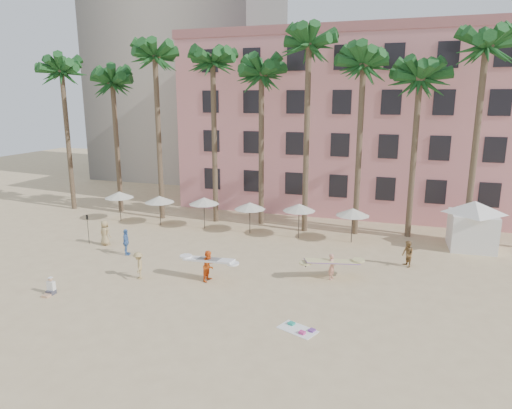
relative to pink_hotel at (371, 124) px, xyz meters
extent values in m
plane|color=#D1B789|center=(-7.00, -26.00, -8.00)|extent=(120.00, 120.00, 0.00)
cube|color=#D88487|center=(0.00, 0.00, 0.00)|extent=(35.00, 14.00, 16.00)
cylinder|color=brown|center=(-27.00, -11.00, -1.50)|extent=(0.44, 0.44, 13.00)
cylinder|color=brown|center=(-22.00, -10.50, -2.00)|extent=(0.44, 0.44, 12.00)
cylinder|color=brown|center=(-17.00, -11.50, -1.00)|extent=(0.44, 0.44, 14.00)
cylinder|color=brown|center=(-12.00, -11.00, -1.25)|extent=(0.44, 0.44, 13.50)
cylinder|color=brown|center=(-8.00, -10.50, -1.75)|extent=(0.44, 0.44, 12.50)
cylinder|color=brown|center=(-4.00, -11.50, -0.75)|extent=(0.44, 0.44, 14.50)
cylinder|color=brown|center=(0.00, -11.00, -1.50)|extent=(0.44, 0.44, 13.00)
cylinder|color=brown|center=(4.00, -10.50, -2.00)|extent=(0.44, 0.44, 12.00)
cylinder|color=brown|center=(8.00, -11.50, -1.00)|extent=(0.44, 0.44, 14.00)
cylinder|color=#332B23|center=(-20.00, -13.50, -6.75)|extent=(0.07, 0.07, 2.50)
cone|color=beige|center=(-20.00, -13.50, -5.65)|extent=(2.50, 2.50, 0.55)
cylinder|color=#332B23|center=(-16.00, -13.60, -6.80)|extent=(0.07, 0.07, 2.40)
cone|color=beige|center=(-16.00, -13.60, -5.75)|extent=(2.50, 2.50, 0.55)
cylinder|color=#332B23|center=(-12.00, -13.40, -6.75)|extent=(0.07, 0.07, 2.50)
cone|color=beige|center=(-12.00, -13.40, -5.65)|extent=(2.50, 2.50, 0.55)
cylinder|color=#332B23|center=(-8.00, -13.50, -6.80)|extent=(0.07, 0.07, 2.40)
cone|color=beige|center=(-8.00, -13.50, -5.75)|extent=(2.50, 2.50, 0.55)
cylinder|color=#332B23|center=(-4.00, -13.60, -6.70)|extent=(0.07, 0.07, 2.60)
cone|color=beige|center=(-4.00, -13.60, -5.55)|extent=(2.50, 2.50, 0.55)
cylinder|color=#332B23|center=(0.00, -13.40, -6.75)|extent=(0.07, 0.07, 2.50)
cone|color=beige|center=(0.00, -13.40, -5.65)|extent=(2.50, 2.50, 0.55)
cube|color=white|center=(8.30, -12.17, -6.70)|extent=(3.13, 3.13, 2.60)
cone|color=white|center=(8.30, -12.17, -4.95)|extent=(4.70, 4.70, 0.90)
cube|color=white|center=(-0.84, -27.56, -7.99)|extent=(2.05, 1.61, 0.02)
cube|color=teal|center=(-1.23, -27.18, -7.93)|extent=(0.37, 0.35, 0.10)
cube|color=#CD3985|center=(-0.55, -27.90, -7.92)|extent=(0.34, 0.31, 0.12)
cube|color=#703C90|center=(-0.17, -27.51, -7.94)|extent=(0.35, 0.38, 0.08)
imported|color=tan|center=(-0.30, -20.94, -7.21)|extent=(0.48, 0.64, 1.58)
cube|color=#D8CE87|center=(-0.30, -20.94, -6.90)|extent=(3.25, 2.11, 0.38)
imported|color=orange|center=(-7.17, -23.41, -7.08)|extent=(0.78, 0.96, 1.85)
cube|color=white|center=(-7.17, -23.41, -6.71)|extent=(3.19, 1.03, 0.32)
imported|color=tan|center=(-11.29, -24.44, -7.17)|extent=(1.08, 1.23, 1.66)
imported|color=#5381C1|center=(-14.40, -21.04, -7.09)|extent=(0.86, 1.16, 1.83)
imported|color=olive|center=(3.98, -17.42, -7.15)|extent=(0.98, 1.04, 1.71)
imported|color=tan|center=(-17.13, -19.64, -7.07)|extent=(0.99, 0.73, 1.86)
cylinder|color=black|center=(-18.44, -19.82, -6.95)|extent=(0.04, 0.04, 2.10)
cube|color=black|center=(-18.44, -19.82, -5.95)|extent=(0.18, 0.03, 0.35)
cube|color=#3F3F4C|center=(-14.69, -27.91, -7.89)|extent=(0.43, 0.40, 0.23)
cube|color=tan|center=(-14.69, -28.24, -7.94)|extent=(0.38, 0.43, 0.11)
cube|color=white|center=(-14.69, -27.86, -7.53)|extent=(0.42, 0.25, 0.52)
sphere|color=tan|center=(-14.69, -27.86, -7.15)|extent=(0.23, 0.23, 0.23)
camera|label=1|loc=(3.33, -46.61, 2.60)|focal=32.00mm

